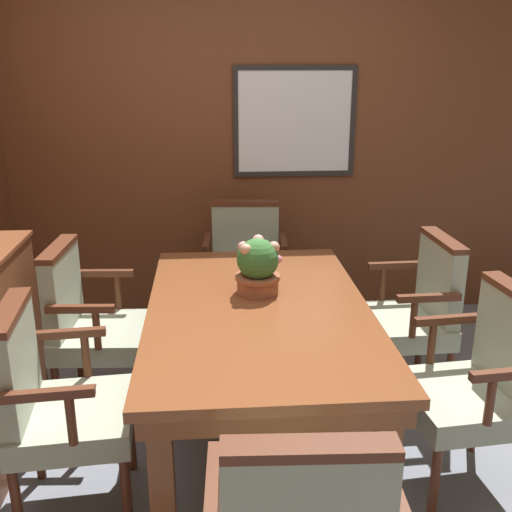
# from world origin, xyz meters

# --- Properties ---
(ground_plane) EXTENTS (14.00, 14.00, 0.00)m
(ground_plane) POSITION_xyz_m (0.00, 0.00, 0.00)
(ground_plane) COLOR gray
(wall_back) EXTENTS (7.20, 0.08, 2.45)m
(wall_back) POSITION_xyz_m (0.00, 1.87, 1.23)
(wall_back) COLOR brown
(wall_back) RESTS_ON ground_plane
(dining_table) EXTENTS (1.04, 1.72, 0.73)m
(dining_table) POSITION_xyz_m (0.08, 0.21, 0.64)
(dining_table) COLOR brown
(dining_table) RESTS_ON ground_plane
(chair_left_far) EXTENTS (0.51, 0.56, 0.94)m
(chair_left_far) POSITION_xyz_m (-0.79, 0.59, 0.52)
(chair_left_far) COLOR #562B19
(chair_left_far) RESTS_ON ground_plane
(chair_right_far) EXTENTS (0.49, 0.55, 0.94)m
(chair_right_far) POSITION_xyz_m (0.98, 0.59, 0.52)
(chair_right_far) COLOR #562B19
(chair_right_far) RESTS_ON ground_plane
(chair_head_far) EXTENTS (0.57, 0.51, 0.94)m
(chair_head_far) POSITION_xyz_m (0.09, 1.42, 0.52)
(chair_head_far) COLOR #562B19
(chair_head_far) RESTS_ON ground_plane
(chair_right_near) EXTENTS (0.52, 0.57, 0.94)m
(chair_right_near) POSITION_xyz_m (1.00, -0.18, 0.52)
(chair_right_near) COLOR #562B19
(chair_right_near) RESTS_ON ground_plane
(chair_left_near) EXTENTS (0.51, 0.57, 0.94)m
(chair_left_near) POSITION_xyz_m (-0.79, -0.20, 0.52)
(chair_left_near) COLOR #562B19
(chair_left_near) RESTS_ON ground_plane
(potted_plant) EXTENTS (0.23, 0.23, 0.28)m
(potted_plant) POSITION_xyz_m (0.09, 0.39, 0.87)
(potted_plant) COLOR #9E5638
(potted_plant) RESTS_ON dining_table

